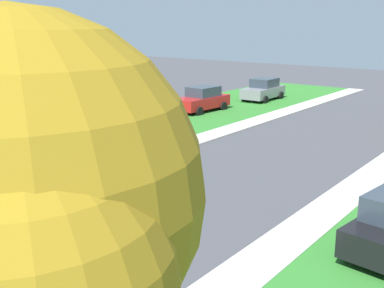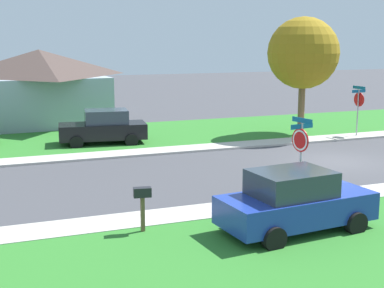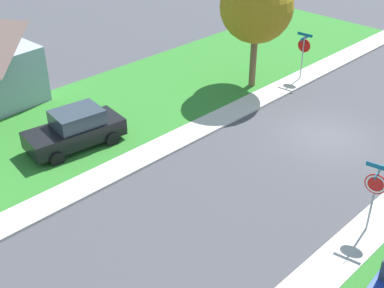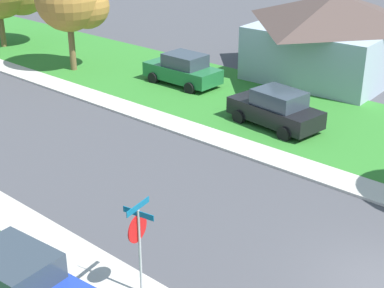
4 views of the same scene
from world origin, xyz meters
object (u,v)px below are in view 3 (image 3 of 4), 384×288
at_px(stop_sign_near_corner, 304,48).
at_px(stop_sign_far_corner, 375,188).
at_px(car_black_driveway_right, 76,129).
at_px(tree_sidewalk_mid, 255,7).

height_order(stop_sign_near_corner, stop_sign_far_corner, same).
relative_size(stop_sign_far_corner, car_black_driveway_right, 0.62).
distance_m(stop_sign_far_corner, car_black_driveway_right, 12.74).
bearing_deg(tree_sidewalk_mid, car_black_driveway_right, 83.64).
height_order(stop_sign_near_corner, car_black_driveway_right, stop_sign_near_corner).
bearing_deg(car_black_driveway_right, stop_sign_far_corner, -162.28).
bearing_deg(stop_sign_near_corner, tree_sidewalk_mid, 57.49).
relative_size(stop_sign_near_corner, stop_sign_far_corner, 1.00).
xyz_separation_m(stop_sign_near_corner, car_black_driveway_right, (2.81, 13.27, -1.01)).
distance_m(stop_sign_far_corner, tree_sidewalk_mid, 13.13).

